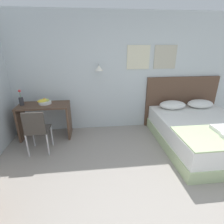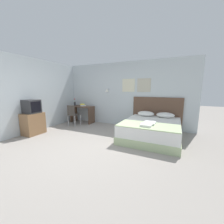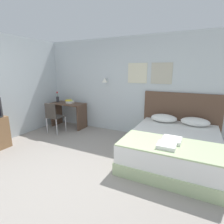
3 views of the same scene
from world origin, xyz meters
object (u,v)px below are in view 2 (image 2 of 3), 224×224
at_px(bed, 151,130).
at_px(folded_towel_near_foot, 150,123).
at_px(folded_towel_mid_bed, 146,125).
at_px(pillow_right, 165,115).
at_px(tv_stand, 33,124).
at_px(flower_vase, 75,103).
at_px(pillow_left, 146,114).
at_px(desk_chair, 73,114).
at_px(throw_blanket, 148,125).
at_px(desk, 82,111).
at_px(television, 32,107).
at_px(fruit_bowl, 83,105).
at_px(headboard, 156,113).

distance_m(bed, folded_towel_near_foot, 0.56).
height_order(folded_towel_near_foot, folded_towel_mid_bed, same).
xyz_separation_m(pillow_right, tv_stand, (-4.12, -2.14, -0.27)).
xyz_separation_m(bed, flower_vase, (-3.72, 0.77, 0.61)).
bearing_deg(pillow_left, pillow_right, 0.00).
relative_size(folded_towel_mid_bed, desk_chair, 0.33).
bearing_deg(flower_vase, throw_blanket, -20.20).
relative_size(bed, desk, 1.94).
xyz_separation_m(folded_towel_near_foot, tv_stand, (-3.79, -0.90, -0.23)).
xyz_separation_m(folded_towel_near_foot, television, (-3.78, -0.90, 0.37)).
bearing_deg(desk_chair, flower_vase, 123.22).
height_order(folded_towel_mid_bed, flower_vase, flower_vase).
height_order(flower_vase, tv_stand, flower_vase).
distance_m(desk_chair, tv_stand, 1.54).
relative_size(pillow_left, fruit_bowl, 2.18).
distance_m(pillow_right, desk, 3.63).
xyz_separation_m(bed, pillow_right, (0.35, 0.78, 0.37)).
xyz_separation_m(pillow_right, desk, (-3.63, -0.03, -0.11)).
bearing_deg(desk_chair, pillow_left, 13.37).
height_order(throw_blanket, folded_towel_mid_bed, folded_towel_mid_bed).
distance_m(pillow_right, television, 4.65).
xyz_separation_m(folded_towel_mid_bed, desk, (-3.26, 1.50, -0.08)).
bearing_deg(pillow_right, desk, -179.54).
relative_size(headboard, television, 3.97).
height_order(pillow_left, folded_towel_near_foot, pillow_left).
height_order(pillow_left, desk_chair, desk_chair).
bearing_deg(television, folded_towel_mid_bed, 9.28).
relative_size(fruit_bowl, tv_stand, 0.38).
distance_m(pillow_left, folded_towel_mid_bed, 1.56).
relative_size(throw_blanket, desk, 1.55).
distance_m(pillow_left, flower_vase, 3.38).
distance_m(folded_towel_near_foot, folded_towel_mid_bed, 0.29).
distance_m(throw_blanket, desk, 3.55).
relative_size(folded_towel_mid_bed, flower_vase, 0.86).
bearing_deg(folded_towel_near_foot, folded_towel_mid_bed, -98.30).
bearing_deg(folded_towel_mid_bed, desk_chair, 165.59).
relative_size(pillow_right, fruit_bowl, 2.18).
bearing_deg(pillow_left, headboard, 39.16).
xyz_separation_m(folded_towel_near_foot, flower_vase, (-3.73, 1.22, 0.28)).
bearing_deg(fruit_bowl, desk, -114.14).
xyz_separation_m(pillow_left, television, (-3.42, -2.14, 0.33)).
height_order(flower_vase, television, television).
relative_size(folded_towel_near_foot, television, 0.71).
bearing_deg(folded_towel_near_foot, pillow_right, 75.01).
bearing_deg(pillow_right, folded_towel_mid_bed, -103.75).
distance_m(headboard, folded_towel_near_foot, 1.52).
bearing_deg(television, headboard, 32.76).
relative_size(bed, throw_blanket, 1.25).
bearing_deg(desk, folded_towel_near_foot, -20.15).
distance_m(throw_blanket, television, 3.86).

